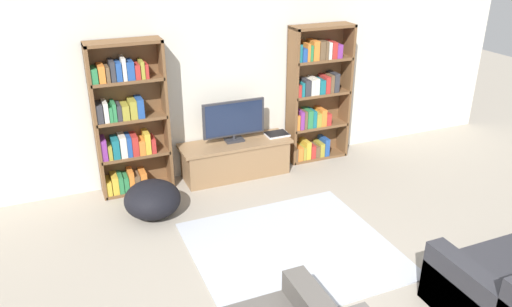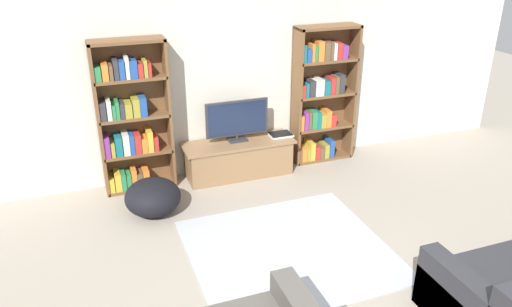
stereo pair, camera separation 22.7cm
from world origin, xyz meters
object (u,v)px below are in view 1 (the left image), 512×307
object	(u,v)px
bookshelf_left	(127,122)
beanbag_ottoman	(153,199)
bookshelf_right	(316,95)
television	(234,120)
laptop	(277,134)
tv_stand	(236,158)

from	to	relation	value
bookshelf_left	beanbag_ottoman	xyz separation A→B (m)	(0.09, -0.73, -0.69)
bookshelf_right	beanbag_ottoman	xyz separation A→B (m)	(-2.45, -0.72, -0.71)
bookshelf_right	television	xyz separation A→B (m)	(-1.22, -0.09, -0.15)
bookshelf_right	beanbag_ottoman	size ratio (longest dim) A/B	2.94
bookshelf_left	laptop	xyz separation A→B (m)	(1.90, -0.12, -0.41)
bookshelf_right	tv_stand	bearing A→B (deg)	-174.06
bookshelf_right	laptop	size ratio (longest dim) A/B	6.13
bookshelf_left	laptop	size ratio (longest dim) A/B	6.13
laptop	bookshelf_left	bearing A→B (deg)	176.52
bookshelf_right	tv_stand	size ratio (longest dim) A/B	1.28
bookshelf_right	laptop	xyz separation A→B (m)	(-0.63, -0.11, -0.43)
bookshelf_left	tv_stand	distance (m)	1.47
bookshelf_right	beanbag_ottoman	bearing A→B (deg)	-163.50
bookshelf_left	bookshelf_right	world-z (taller)	same
television	bookshelf_left	bearing A→B (deg)	176.05
tv_stand	laptop	world-z (taller)	laptop
bookshelf_right	laptop	bearing A→B (deg)	-169.66
television	beanbag_ottoman	distance (m)	1.48
bookshelf_right	television	size ratio (longest dim) A/B	2.26
tv_stand	television	xyz separation A→B (m)	(-0.00, 0.04, 0.52)
beanbag_ottoman	laptop	bearing A→B (deg)	18.55
tv_stand	beanbag_ottoman	size ratio (longest dim) A/B	2.29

